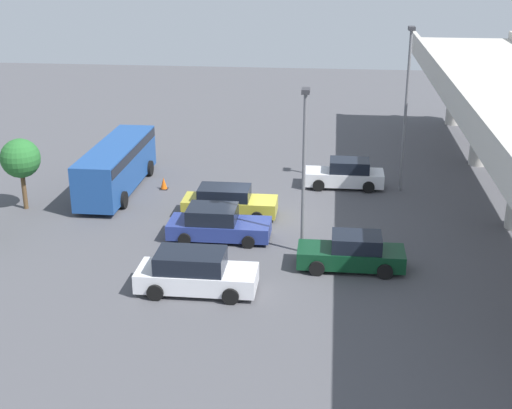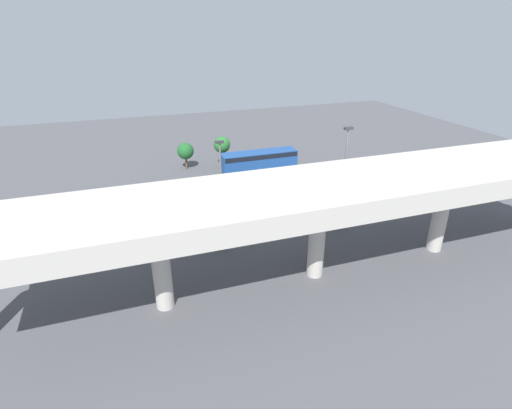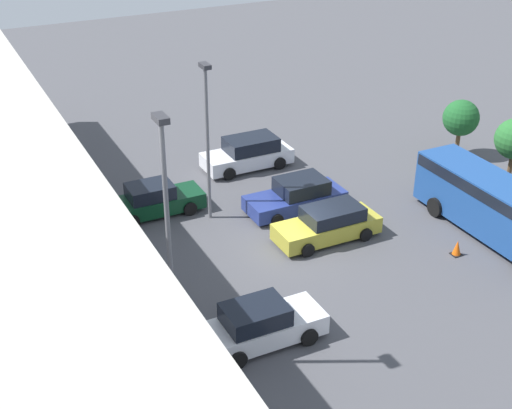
{
  "view_description": "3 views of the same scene",
  "coord_description": "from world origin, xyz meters",
  "px_view_note": "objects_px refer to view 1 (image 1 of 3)",
  "views": [
    {
      "loc": [
        34.04,
        3.76,
        13.47
      ],
      "look_at": [
        2.8,
        0.34,
        1.75
      ],
      "focal_mm": 50.0,
      "sensor_mm": 36.0,
      "label": 1
    },
    {
      "loc": [
        12.02,
        34.48,
        16.63
      ],
      "look_at": [
        0.77,
        2.5,
        1.11
      ],
      "focal_mm": 28.0,
      "sensor_mm": 36.0,
      "label": 2
    },
    {
      "loc": [
        -23.65,
        13.87,
        16.51
      ],
      "look_at": [
        1.63,
        1.35,
        1.56
      ],
      "focal_mm": 50.0,
      "sensor_mm": 36.0,
      "label": 3
    }
  ],
  "objects_px": {
    "parked_car_3": "(352,253)",
    "tree_front_left": "(20,159)",
    "parked_car_2": "(217,224)",
    "parked_car_1": "(228,202)",
    "shuttle_bus": "(117,163)",
    "parked_car_0": "(345,174)",
    "traffic_cone": "(164,184)",
    "parked_car_4": "(195,273)",
    "lamp_post_near_aisle": "(407,99)",
    "lamp_post_mid_lot": "(304,159)"
  },
  "relations": [
    {
      "from": "parked_car_3",
      "to": "tree_front_left",
      "type": "relative_size",
      "value": 1.21
    },
    {
      "from": "parked_car_2",
      "to": "parked_car_4",
      "type": "distance_m",
      "value": 5.48
    },
    {
      "from": "parked_car_2",
      "to": "shuttle_bus",
      "type": "distance_m",
      "value": 9.29
    },
    {
      "from": "traffic_cone",
      "to": "parked_car_1",
      "type": "bearing_deg",
      "value": 49.26
    },
    {
      "from": "tree_front_left",
      "to": "traffic_cone",
      "type": "relative_size",
      "value": 5.46
    },
    {
      "from": "parked_car_3",
      "to": "traffic_cone",
      "type": "distance_m",
      "value": 14.15
    },
    {
      "from": "parked_car_4",
      "to": "shuttle_bus",
      "type": "xyz_separation_m",
      "value": [
        -11.8,
        -6.73,
        0.8
      ]
    },
    {
      "from": "parked_car_2",
      "to": "parked_car_3",
      "type": "distance_m",
      "value": 6.88
    },
    {
      "from": "parked_car_3",
      "to": "traffic_cone",
      "type": "height_order",
      "value": "parked_car_3"
    },
    {
      "from": "lamp_post_near_aisle",
      "to": "traffic_cone",
      "type": "relative_size",
      "value": 13.1
    },
    {
      "from": "parked_car_0",
      "to": "parked_car_2",
      "type": "relative_size",
      "value": 0.94
    },
    {
      "from": "parked_car_4",
      "to": "lamp_post_near_aisle",
      "type": "xyz_separation_m",
      "value": [
        -13.48,
        9.29,
        4.48
      ]
    },
    {
      "from": "parked_car_4",
      "to": "shuttle_bus",
      "type": "distance_m",
      "value": 13.6
    },
    {
      "from": "parked_car_2",
      "to": "parked_car_3",
      "type": "bearing_deg",
      "value": -22.78
    },
    {
      "from": "lamp_post_near_aisle",
      "to": "traffic_cone",
      "type": "bearing_deg",
      "value": -84.67
    },
    {
      "from": "parked_car_1",
      "to": "parked_car_2",
      "type": "xyz_separation_m",
      "value": [
        3.05,
        -0.09,
        -0.01
      ]
    },
    {
      "from": "parked_car_0",
      "to": "lamp_post_mid_lot",
      "type": "distance_m",
      "value": 10.32
    },
    {
      "from": "parked_car_3",
      "to": "parked_car_1",
      "type": "bearing_deg",
      "value": -42.37
    },
    {
      "from": "parked_car_1",
      "to": "parked_car_2",
      "type": "height_order",
      "value": "parked_car_2"
    },
    {
      "from": "parked_car_0",
      "to": "lamp_post_near_aisle",
      "type": "bearing_deg",
      "value": 174.81
    },
    {
      "from": "parked_car_3",
      "to": "shuttle_bus",
      "type": "bearing_deg",
      "value": -34.42
    },
    {
      "from": "parked_car_3",
      "to": "tree_front_left",
      "type": "height_order",
      "value": "tree_front_left"
    },
    {
      "from": "lamp_post_near_aisle",
      "to": "traffic_cone",
      "type": "height_order",
      "value": "lamp_post_near_aisle"
    },
    {
      "from": "tree_front_left",
      "to": "lamp_post_mid_lot",
      "type": "bearing_deg",
      "value": 74.97
    },
    {
      "from": "parked_car_3",
      "to": "shuttle_bus",
      "type": "distance_m",
      "value": 15.91
    },
    {
      "from": "tree_front_left",
      "to": "parked_car_1",
      "type": "bearing_deg",
      "value": 90.93
    },
    {
      "from": "shuttle_bus",
      "to": "parked_car_4",
      "type": "bearing_deg",
      "value": 29.71
    },
    {
      "from": "parked_car_0",
      "to": "parked_car_4",
      "type": "height_order",
      "value": "parked_car_4"
    },
    {
      "from": "parked_car_0",
      "to": "traffic_cone",
      "type": "height_order",
      "value": "parked_car_0"
    },
    {
      "from": "parked_car_2",
      "to": "parked_car_3",
      "type": "xyz_separation_m",
      "value": [
        2.66,
        6.34,
        0.0
      ]
    },
    {
      "from": "parked_car_4",
      "to": "traffic_cone",
      "type": "distance_m",
      "value": 12.93
    },
    {
      "from": "tree_front_left",
      "to": "parked_car_0",
      "type": "bearing_deg",
      "value": 107.75
    },
    {
      "from": "parked_car_0",
      "to": "parked_car_2",
      "type": "bearing_deg",
      "value": 53.53
    },
    {
      "from": "parked_car_4",
      "to": "shuttle_bus",
      "type": "height_order",
      "value": "shuttle_bus"
    },
    {
      "from": "parked_car_3",
      "to": "lamp_post_mid_lot",
      "type": "height_order",
      "value": "lamp_post_mid_lot"
    },
    {
      "from": "parked_car_0",
      "to": "traffic_cone",
      "type": "xyz_separation_m",
      "value": [
        1.54,
        -10.34,
        -0.43
      ]
    },
    {
      "from": "lamp_post_near_aisle",
      "to": "tree_front_left",
      "type": "distance_m",
      "value": 20.86
    },
    {
      "from": "parked_car_2",
      "to": "lamp_post_mid_lot",
      "type": "xyz_separation_m",
      "value": [
        1.13,
        4.1,
        3.73
      ]
    },
    {
      "from": "parked_car_0",
      "to": "parked_car_3",
      "type": "xyz_separation_m",
      "value": [
        10.95,
        0.22,
        -0.03
      ]
    },
    {
      "from": "parked_car_1",
      "to": "shuttle_bus",
      "type": "xyz_separation_m",
      "value": [
        -3.27,
        -6.85,
        0.87
      ]
    },
    {
      "from": "parked_car_0",
      "to": "shuttle_bus",
      "type": "relative_size",
      "value": 0.5
    },
    {
      "from": "parked_car_0",
      "to": "tree_front_left",
      "type": "xyz_separation_m",
      "value": [
        5.42,
        -16.93,
        2.01
      ]
    },
    {
      "from": "traffic_cone",
      "to": "tree_front_left",
      "type": "bearing_deg",
      "value": -59.51
    },
    {
      "from": "parked_car_0",
      "to": "parked_car_1",
      "type": "height_order",
      "value": "parked_car_0"
    },
    {
      "from": "parked_car_0",
      "to": "shuttle_bus",
      "type": "xyz_separation_m",
      "value": [
        1.97,
        -12.89,
        0.84
      ]
    },
    {
      "from": "parked_car_0",
      "to": "lamp_post_mid_lot",
      "type": "relative_size",
      "value": 0.6
    },
    {
      "from": "lamp_post_near_aisle",
      "to": "parked_car_4",
      "type": "bearing_deg",
      "value": -34.56
    },
    {
      "from": "parked_car_1",
      "to": "parked_car_3",
      "type": "xyz_separation_m",
      "value": [
        5.71,
        6.26,
        -0.01
      ]
    },
    {
      "from": "parked_car_2",
      "to": "lamp_post_near_aisle",
      "type": "bearing_deg",
      "value": 40.85
    },
    {
      "from": "traffic_cone",
      "to": "lamp_post_near_aisle",
      "type": "bearing_deg",
      "value": 95.33
    }
  ]
}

